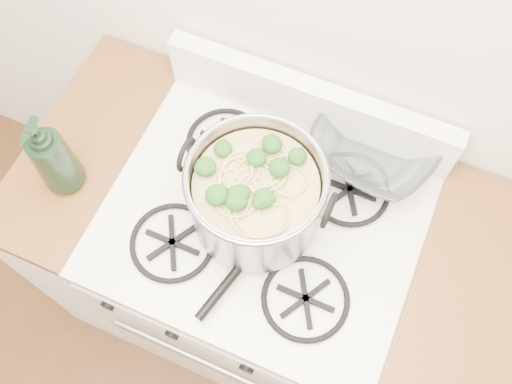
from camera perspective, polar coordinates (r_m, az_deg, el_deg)
name	(u,v)px	position (r m, az deg, el deg)	size (l,w,h in m)	color
gas_range	(261,274)	(1.83, 0.47, -8.20)	(0.76, 0.66, 0.92)	white
counter_left	(121,212)	(1.93, -13.39, -1.94)	(0.25, 0.65, 0.92)	silver
stock_pot	(256,196)	(1.28, 0.00, -0.41)	(0.34, 0.31, 0.21)	gray
spatula	(267,233)	(1.34, 1.11, -4.08)	(0.29, 0.31, 0.02)	black
glass_bowl	(376,147)	(1.47, 11.89, 4.47)	(0.12, 0.12, 0.03)	white
bottle	(51,155)	(1.38, -19.83, 3.52)	(0.10, 0.10, 0.26)	black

